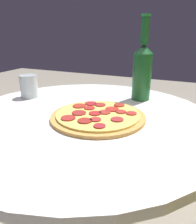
# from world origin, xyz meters

# --- Properties ---
(table) EXTENTS (0.84, 0.84, 0.70)m
(table) POSITION_xyz_m (0.00, 0.00, 0.52)
(table) COLOR white
(table) RESTS_ON ground_plane
(pizza) EXTENTS (0.29, 0.29, 0.02)m
(pizza) POSITION_xyz_m (0.01, 0.05, 0.71)
(pizza) COLOR #C68E47
(pizza) RESTS_ON table
(beer_bottle) EXTENTS (0.07, 0.07, 0.31)m
(beer_bottle) POSITION_xyz_m (-0.24, 0.12, 0.82)
(beer_bottle) COLOR #195628
(beer_bottle) RESTS_ON table
(drinking_glass) EXTENTS (0.07, 0.07, 0.09)m
(drinking_glass) POSITION_xyz_m (-0.08, -0.29, 0.75)
(drinking_glass) COLOR silver
(drinking_glass) RESTS_ON table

